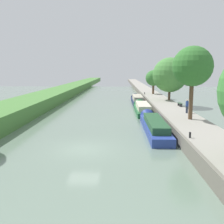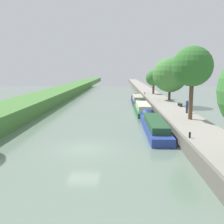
% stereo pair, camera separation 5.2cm
% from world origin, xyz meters
% --- Properties ---
extents(ground_plane, '(160.00, 160.00, 0.00)m').
position_xyz_m(ground_plane, '(0.00, 0.00, 0.00)').
color(ground_plane, slate).
extents(right_towpath, '(4.06, 260.00, 1.09)m').
position_xyz_m(right_towpath, '(10.05, 0.00, 0.54)').
color(right_towpath, gray).
rests_on(right_towpath, ground_plane).
extents(stone_quay, '(0.25, 260.00, 1.14)m').
position_xyz_m(stone_quay, '(7.89, 0.00, 0.57)').
color(stone_quay, '#6B665B').
rests_on(stone_quay, ground_plane).
extents(narrowboat_blue, '(1.95, 12.84, 1.95)m').
position_xyz_m(narrowboat_blue, '(6.47, 6.80, 0.58)').
color(narrowboat_blue, '#283D93').
rests_on(narrowboat_blue, ground_plane).
extents(narrowboat_green, '(2.08, 11.30, 2.09)m').
position_xyz_m(narrowboat_green, '(6.31, 19.02, 0.57)').
color(narrowboat_green, '#1E6033').
rests_on(narrowboat_green, ground_plane).
extents(narrowboat_navy, '(2.04, 11.48, 2.13)m').
position_xyz_m(narrowboat_navy, '(6.35, 30.71, 0.57)').
color(narrowboat_navy, '#141E42').
rests_on(narrowboat_navy, ground_plane).
extents(tree_rightbank_midnear, '(4.16, 4.16, 7.64)m').
position_xyz_m(tree_rightbank_midnear, '(10.40, 7.38, 6.61)').
color(tree_rightbank_midnear, brown).
rests_on(tree_rightbank_midnear, right_towpath).
extents(tree_rightbank_midfar, '(5.94, 5.94, 7.31)m').
position_xyz_m(tree_rightbank_midfar, '(11.53, 25.20, 5.42)').
color(tree_rightbank_midfar, '#4C3828').
rests_on(tree_rightbank_midfar, right_towpath).
extents(tree_rightbank_far, '(3.42, 3.42, 5.18)m').
position_xyz_m(tree_rightbank_far, '(10.28, 37.14, 4.52)').
color(tree_rightbank_far, brown).
rests_on(tree_rightbank_far, right_towpath).
extents(person_walking, '(0.34, 0.34, 1.66)m').
position_xyz_m(person_walking, '(11.06, 11.37, 1.96)').
color(person_walking, '#282D42').
rests_on(person_walking, right_towpath).
extents(mooring_bollard_near, '(0.16, 0.16, 0.45)m').
position_xyz_m(mooring_bollard_near, '(8.32, -0.39, 1.31)').
color(mooring_bollard_near, black).
rests_on(mooring_bollard_near, right_towpath).
extents(mooring_bollard_far, '(0.16, 0.16, 0.45)m').
position_xyz_m(mooring_bollard_far, '(8.32, 36.04, 1.31)').
color(mooring_bollard_far, black).
rests_on(mooring_bollard_far, right_towpath).
extents(park_bench, '(0.44, 1.50, 0.47)m').
position_xyz_m(park_bench, '(11.62, 17.42, 1.44)').
color(park_bench, '#333338').
rests_on(park_bench, right_towpath).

